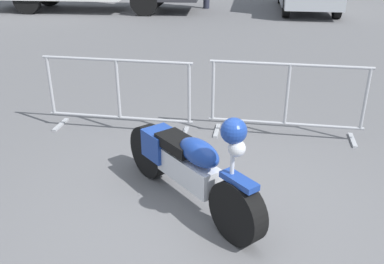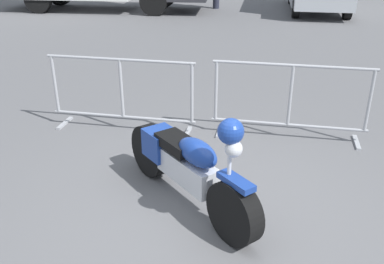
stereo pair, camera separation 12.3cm
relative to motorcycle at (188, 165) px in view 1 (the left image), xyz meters
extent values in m
plane|color=#5B5B5E|center=(0.21, -0.27, -0.46)|extent=(120.00, 120.00, 0.00)
cylinder|color=black|center=(0.51, -0.56, -0.15)|extent=(0.55, 0.58, 0.62)
cylinder|color=black|center=(-0.51, 0.56, -0.15)|extent=(0.55, 0.58, 0.62)
cube|color=silver|center=(0.00, 0.00, -0.05)|extent=(0.72, 0.76, 0.27)
ellipsoid|color=navy|center=(0.12, -0.13, 0.22)|extent=(0.55, 0.57, 0.25)
cube|color=black|center=(-0.12, 0.13, 0.18)|extent=(0.54, 0.56, 0.12)
cube|color=navy|center=(-0.34, 0.37, 0.05)|extent=(0.47, 0.47, 0.31)
cube|color=navy|center=(0.51, -0.56, 0.18)|extent=(0.36, 0.38, 0.06)
cylinder|color=silver|center=(0.44, -0.49, 0.31)|extent=(0.05, 0.05, 0.44)
sphere|color=silver|center=(0.47, -0.52, 0.48)|extent=(0.16, 0.16, 0.16)
sphere|color=navy|center=(0.44, -0.49, 0.63)|extent=(0.23, 0.23, 0.23)
cylinder|color=#9EA0A5|center=(-1.17, 1.77, 0.59)|extent=(2.13, 0.20, 0.04)
cylinder|color=#9EA0A5|center=(-1.17, 1.77, -0.26)|extent=(2.13, 0.20, 0.04)
cylinder|color=#9EA0A5|center=(-2.19, 1.84, 0.17)|extent=(0.05, 0.05, 0.85)
cylinder|color=#9EA0A5|center=(-1.17, 1.77, 0.17)|extent=(0.05, 0.05, 0.85)
cylinder|color=#9EA0A5|center=(-0.16, 1.69, 0.17)|extent=(0.05, 0.05, 0.85)
cube|color=#9EA0A5|center=(-2.12, 1.84, -0.44)|extent=(0.09, 0.44, 0.03)
cube|color=#9EA0A5|center=(-0.23, 1.70, -0.44)|extent=(0.09, 0.44, 0.03)
cylinder|color=#9EA0A5|center=(1.18, 1.77, 0.59)|extent=(2.13, 0.20, 0.04)
cylinder|color=#9EA0A5|center=(1.18, 1.77, -0.26)|extent=(2.13, 0.20, 0.04)
cylinder|color=#9EA0A5|center=(0.16, 1.84, 0.17)|extent=(0.05, 0.05, 0.85)
cylinder|color=#9EA0A5|center=(1.18, 1.77, 0.17)|extent=(0.05, 0.05, 0.85)
cylinder|color=#9EA0A5|center=(2.19, 1.69, 0.17)|extent=(0.05, 0.05, 0.85)
cube|color=#9EA0A5|center=(0.23, 1.84, -0.44)|extent=(0.09, 0.44, 0.03)
cube|color=#9EA0A5|center=(2.12, 1.70, -0.44)|extent=(0.09, 0.44, 0.03)
cylinder|color=black|center=(-2.69, 11.28, 0.02)|extent=(0.96, 0.28, 0.96)
cylinder|color=black|center=(-6.91, 11.28, 0.02)|extent=(0.96, 0.28, 0.96)
cylinder|color=black|center=(3.88, 11.35, -0.10)|extent=(0.27, 0.73, 0.72)
cylinder|color=black|center=(2.20, 11.43, -0.10)|extent=(0.27, 0.73, 0.72)
camera|label=1|loc=(0.40, -3.81, 2.16)|focal=40.00mm
camera|label=2|loc=(0.52, -3.80, 2.16)|focal=40.00mm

